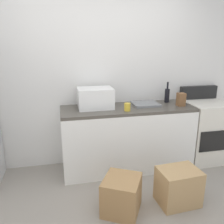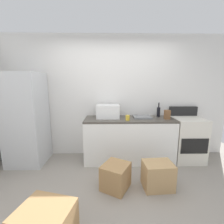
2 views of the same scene
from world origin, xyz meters
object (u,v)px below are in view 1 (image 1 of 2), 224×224
Objects in this scene: microwave at (95,98)px; cardboard_box_small at (122,195)px; coffee_mug at (127,107)px; cardboard_box_large at (178,186)px; knife_block at (181,99)px; wine_bottle at (167,95)px; stove_oven at (204,130)px.

microwave is 1.17× the size of cardboard_box_small.
cardboard_box_large is (0.39, -0.73, -0.74)m from coffee_mug.
coffee_mug reaches higher than cardboard_box_large.
knife_block reaches higher than cardboard_box_large.
stove_oven is at bearing -14.06° from wine_bottle.
knife_block is 1.55m from cardboard_box_small.
microwave is 2.56× the size of knife_block.
stove_oven reaches higher than coffee_mug.
knife_block is (-0.48, -0.09, 0.52)m from stove_oven.
coffee_mug is at bearing -172.37° from stove_oven.
stove_oven is at bearing 45.67° from cardboard_box_large.
cardboard_box_small is at bearing -82.67° from microwave.
coffee_mug is 1.12m from cardboard_box_large.
wine_bottle is at bearing 24.47° from coffee_mug.
coffee_mug is at bearing -30.98° from microwave.
stove_oven is 2.81× the size of cardboard_box_small.
cardboard_box_small is (-0.65, 0.01, -0.01)m from cardboard_box_large.
wine_bottle reaches higher than cardboard_box_small.
microwave is at bearing 178.04° from stove_oven.
microwave reaches higher than cardboard_box_small.
coffee_mug is 0.80m from knife_block.
stove_oven is 1.79m from cardboard_box_small.
microwave is at bearing 97.33° from cardboard_box_small.
stove_oven is 2.50× the size of cardboard_box_large.
cardboard_box_small is (-0.95, -1.04, -0.82)m from wine_bottle.
knife_block is (0.10, -0.23, -0.02)m from wine_bottle.
cardboard_box_large is (-0.40, -0.82, -0.78)m from knife_block.
knife_block reaches higher than coffee_mug.
cardboard_box_large is (-0.30, -1.05, -0.80)m from wine_bottle.
knife_block reaches higher than cardboard_box_small.
stove_oven is 1.37m from coffee_mug.
microwave reaches higher than coffee_mug.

